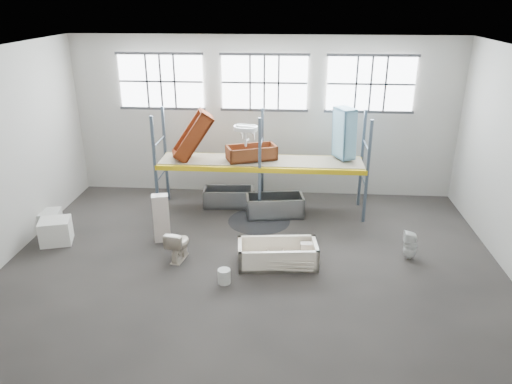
# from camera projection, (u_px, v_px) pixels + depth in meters

# --- Properties ---
(floor) EXTENTS (12.00, 10.00, 0.10)m
(floor) POSITION_uv_depth(u_px,v_px,m) (251.00, 272.00, 11.56)
(floor) COLOR #47403D
(floor) RESTS_ON ground
(ceiling) EXTENTS (12.00, 10.00, 0.10)m
(ceiling) POSITION_uv_depth(u_px,v_px,m) (250.00, 51.00, 9.63)
(ceiling) COLOR silver
(ceiling) RESTS_ON ground
(wall_back) EXTENTS (12.00, 0.10, 5.00)m
(wall_back) POSITION_uv_depth(u_px,v_px,m) (264.00, 117.00, 15.25)
(wall_back) COLOR #BAB6AC
(wall_back) RESTS_ON ground
(wall_front) EXTENTS (12.00, 0.10, 5.00)m
(wall_front) POSITION_uv_depth(u_px,v_px,m) (216.00, 310.00, 5.93)
(wall_front) COLOR #ABA79E
(wall_front) RESTS_ON ground
(window_left) EXTENTS (2.60, 0.04, 1.60)m
(window_left) POSITION_uv_depth(u_px,v_px,m) (161.00, 81.00, 14.96)
(window_left) COLOR white
(window_left) RESTS_ON wall_back
(window_mid) EXTENTS (2.60, 0.04, 1.60)m
(window_mid) POSITION_uv_depth(u_px,v_px,m) (264.00, 83.00, 14.74)
(window_mid) COLOR white
(window_mid) RESTS_ON wall_back
(window_right) EXTENTS (2.60, 0.04, 1.60)m
(window_right) POSITION_uv_depth(u_px,v_px,m) (371.00, 84.00, 14.52)
(window_right) COLOR white
(window_right) RESTS_ON wall_back
(rack_upright_la) EXTENTS (0.08, 0.08, 3.00)m
(rack_upright_la) POSITION_uv_depth(u_px,v_px,m) (155.00, 167.00, 13.85)
(rack_upright_la) COLOR slate
(rack_upright_la) RESTS_ON floor
(rack_upright_lb) EXTENTS (0.08, 0.08, 3.00)m
(rack_upright_lb) POSITION_uv_depth(u_px,v_px,m) (166.00, 155.00, 14.96)
(rack_upright_lb) COLOR slate
(rack_upright_lb) RESTS_ON floor
(rack_upright_ma) EXTENTS (0.08, 0.08, 3.00)m
(rack_upright_ma) POSITION_uv_depth(u_px,v_px,m) (260.00, 170.00, 13.65)
(rack_upright_ma) COLOR slate
(rack_upright_ma) RESTS_ON floor
(rack_upright_mb) EXTENTS (0.08, 0.08, 3.00)m
(rack_upright_mb) POSITION_uv_depth(u_px,v_px,m) (262.00, 157.00, 14.76)
(rack_upright_mb) COLOR slate
(rack_upright_mb) RESTS_ON floor
(rack_upright_ra) EXTENTS (0.08, 0.08, 3.00)m
(rack_upright_ra) POSITION_uv_depth(u_px,v_px,m) (367.00, 173.00, 13.44)
(rack_upright_ra) COLOR slate
(rack_upright_ra) RESTS_ON floor
(rack_upright_rb) EXTENTS (0.08, 0.08, 3.00)m
(rack_upright_rb) POSITION_uv_depth(u_px,v_px,m) (362.00, 159.00, 14.55)
(rack_upright_rb) COLOR slate
(rack_upright_rb) RESTS_ON floor
(rack_beam_front) EXTENTS (6.00, 0.10, 0.14)m
(rack_beam_front) POSITION_uv_depth(u_px,v_px,m) (260.00, 170.00, 13.65)
(rack_beam_front) COLOR yellow
(rack_beam_front) RESTS_ON floor
(rack_beam_back) EXTENTS (6.00, 0.10, 0.14)m
(rack_beam_back) POSITION_uv_depth(u_px,v_px,m) (262.00, 157.00, 14.76)
(rack_beam_back) COLOR yellow
(rack_beam_back) RESTS_ON floor
(shelf_deck) EXTENTS (5.90, 1.10, 0.03)m
(shelf_deck) POSITION_uv_depth(u_px,v_px,m) (261.00, 161.00, 14.17)
(shelf_deck) COLOR gray
(shelf_deck) RESTS_ON floor
(wet_patch) EXTENTS (1.80, 1.80, 0.00)m
(wet_patch) POSITION_uv_depth(u_px,v_px,m) (259.00, 221.00, 14.03)
(wet_patch) COLOR black
(wet_patch) RESTS_ON floor
(bathtub_beige) EXTENTS (1.99, 1.10, 0.56)m
(bathtub_beige) POSITION_uv_depth(u_px,v_px,m) (277.00, 254.00, 11.69)
(bathtub_beige) COLOR white
(bathtub_beige) RESTS_ON floor
(cistern_spare) EXTENTS (0.41, 0.21, 0.38)m
(cistern_spare) POSITION_uv_depth(u_px,v_px,m) (308.00, 250.00, 11.87)
(cistern_spare) COLOR beige
(cistern_spare) RESTS_ON bathtub_beige
(sink_in_tub) EXTENTS (0.49, 0.49, 0.15)m
(sink_in_tub) POSITION_uv_depth(u_px,v_px,m) (275.00, 251.00, 12.06)
(sink_in_tub) COLOR #F5E0CF
(sink_in_tub) RESTS_ON bathtub_beige
(toilet_beige) EXTENTS (0.59, 0.86, 0.80)m
(toilet_beige) POSITION_uv_depth(u_px,v_px,m) (178.00, 244.00, 11.88)
(toilet_beige) COLOR beige
(toilet_beige) RESTS_ON floor
(cistern_tall) EXTENTS (0.48, 0.37, 1.30)m
(cistern_tall) POSITION_uv_depth(u_px,v_px,m) (161.00, 218.00, 12.70)
(cistern_tall) COLOR beige
(cistern_tall) RESTS_ON floor
(toilet_white) EXTENTS (0.35, 0.34, 0.72)m
(toilet_white) POSITION_uv_depth(u_px,v_px,m) (410.00, 245.00, 11.92)
(toilet_white) COLOR white
(toilet_white) RESTS_ON floor
(steel_tub_left) EXTENTS (1.56, 0.80, 0.56)m
(steel_tub_left) POSITION_uv_depth(u_px,v_px,m) (229.00, 197.00, 14.98)
(steel_tub_left) COLOR #A1A4A9
(steel_tub_left) RESTS_ON floor
(steel_tub_right) EXTENTS (1.77, 1.02, 0.61)m
(steel_tub_right) POSITION_uv_depth(u_px,v_px,m) (275.00, 206.00, 14.30)
(steel_tub_right) COLOR #9DA1A4
(steel_tub_right) RESTS_ON floor
(rust_tub_flat) EXTENTS (1.56, 1.13, 0.40)m
(rust_tub_flat) POSITION_uv_depth(u_px,v_px,m) (251.00, 152.00, 14.11)
(rust_tub_flat) COLOR maroon
(rust_tub_flat) RESTS_ON shelf_deck
(rust_tub_tilted) EXTENTS (1.39, 1.02, 1.51)m
(rust_tub_tilted) POSITION_uv_depth(u_px,v_px,m) (193.00, 136.00, 14.03)
(rust_tub_tilted) COLOR #903C0C
(rust_tub_tilted) RESTS_ON shelf_deck
(sink_on_shelf) EXTENTS (0.78, 0.66, 0.61)m
(sink_on_shelf) POSITION_uv_depth(u_px,v_px,m) (246.00, 145.00, 13.83)
(sink_on_shelf) COLOR white
(sink_on_shelf) RESTS_ON rust_tub_flat
(blue_tub_upright) EXTENTS (0.71, 0.82, 1.47)m
(blue_tub_upright) POSITION_uv_depth(u_px,v_px,m) (344.00, 133.00, 13.91)
(blue_tub_upright) COLOR #7CB9D8
(blue_tub_upright) RESTS_ON shelf_deck
(bucket) EXTENTS (0.39, 0.39, 0.34)m
(bucket) POSITION_uv_depth(u_px,v_px,m) (224.00, 276.00, 10.97)
(bucket) COLOR silver
(bucket) RESTS_ON floor
(carton_near) EXTENTS (0.92, 0.85, 0.65)m
(carton_near) POSITION_uv_depth(u_px,v_px,m) (56.00, 231.00, 12.70)
(carton_near) COLOR white
(carton_near) RESTS_ON floor
(carton_far) EXTENTS (0.73, 0.73, 0.50)m
(carton_far) POSITION_uv_depth(u_px,v_px,m) (49.00, 219.00, 13.55)
(carton_far) COLOR silver
(carton_far) RESTS_ON floor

